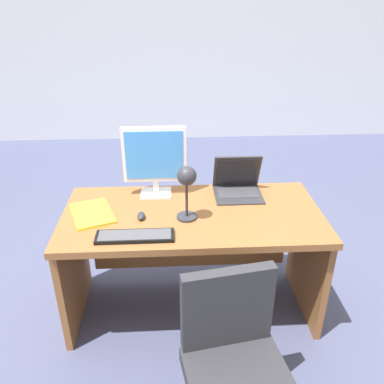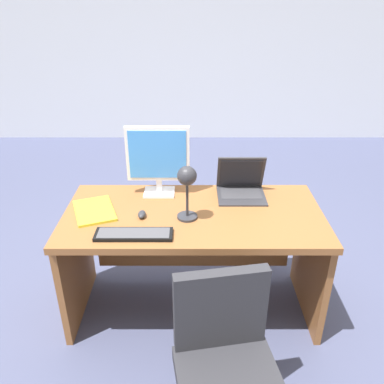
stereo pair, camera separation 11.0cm
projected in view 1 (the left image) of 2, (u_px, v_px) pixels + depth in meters
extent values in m
plane|color=#474C6B|center=(184.00, 203.00, 4.07)|extent=(12.00, 12.00, 0.00)
cube|color=silver|center=(177.00, 37.00, 5.28)|extent=(10.00, 0.10, 2.80)
cube|color=brown|center=(192.00, 215.00, 2.41)|extent=(1.57, 0.76, 0.04)
cube|color=brown|center=(74.00, 269.00, 2.54)|extent=(0.04, 0.67, 0.71)
cube|color=brown|center=(308.00, 261.00, 2.62)|extent=(0.04, 0.67, 0.71)
cube|color=brown|center=(190.00, 237.00, 2.81)|extent=(1.38, 0.02, 0.50)
cube|color=silver|center=(156.00, 193.00, 2.61)|extent=(0.20, 0.16, 0.01)
cube|color=silver|center=(156.00, 186.00, 2.60)|extent=(0.04, 0.02, 0.09)
cube|color=silver|center=(154.00, 154.00, 2.49)|extent=(0.40, 0.04, 0.36)
cube|color=#3F8CEA|center=(154.00, 156.00, 2.47)|extent=(0.36, 0.00, 0.31)
cube|color=#2D2D33|center=(238.00, 195.00, 2.60)|extent=(0.31, 0.27, 0.01)
cube|color=#38383D|center=(238.00, 192.00, 2.61)|extent=(0.26, 0.15, 0.00)
cube|color=#2D2D33|center=(237.00, 171.00, 2.62)|extent=(0.31, 0.10, 0.25)
cube|color=black|center=(237.00, 172.00, 2.61)|extent=(0.27, 0.08, 0.21)
cube|color=black|center=(135.00, 236.00, 2.15)|extent=(0.43, 0.12, 0.02)
cube|color=#47474C|center=(135.00, 235.00, 2.14)|extent=(0.39, 0.10, 0.00)
ellipsoid|color=#2D2D33|center=(141.00, 216.00, 2.33)|extent=(0.05, 0.08, 0.04)
cylinder|color=#2D2D33|center=(187.00, 217.00, 2.34)|extent=(0.12, 0.12, 0.01)
cylinder|color=#2D2D33|center=(187.00, 198.00, 2.28)|extent=(0.02, 0.02, 0.23)
sphere|color=#2D2D33|center=(187.00, 176.00, 2.18)|extent=(0.11, 0.11, 0.11)
cube|color=yellow|center=(92.00, 213.00, 2.37)|extent=(0.32, 0.37, 0.02)
cube|color=#2D2D33|center=(227.00, 307.00, 1.83)|extent=(0.44, 0.13, 0.42)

